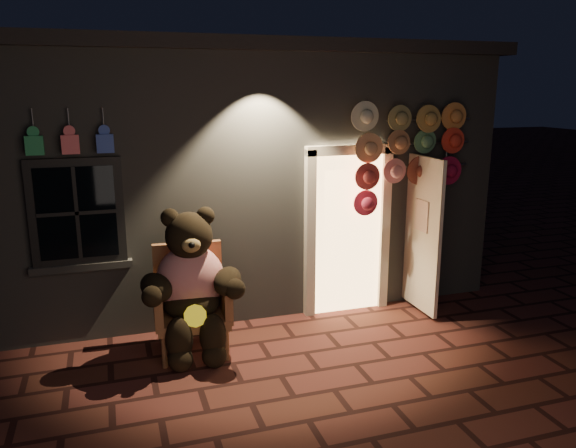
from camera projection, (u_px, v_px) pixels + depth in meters
name	position (u px, v px, depth m)	size (l,w,h in m)	color
ground	(281.00, 376.00, 5.76)	(60.00, 60.00, 0.00)	#53241F
shop_building	(208.00, 161.00, 9.04)	(7.30, 5.95, 3.51)	slate
wicker_armchair	(191.00, 299.00, 6.27)	(0.85, 0.77, 1.18)	#985E3A
teddy_bear	(191.00, 284.00, 6.07)	(1.20, 0.95, 1.65)	red
hat_rack	(408.00, 150.00, 7.06)	(1.67, 0.22, 2.71)	#59595E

